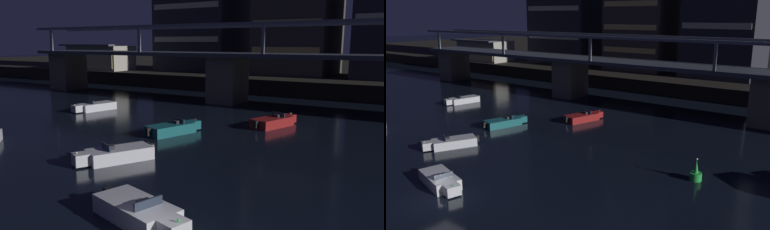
% 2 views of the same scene
% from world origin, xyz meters
% --- Properties ---
extents(ground_plane, '(400.00, 400.00, 0.00)m').
position_xyz_m(ground_plane, '(0.00, 0.00, 0.00)').
color(ground_plane, black).
extents(far_riverbank, '(240.00, 80.00, 2.20)m').
position_xyz_m(far_riverbank, '(0.00, 81.06, 1.10)').
color(far_riverbank, black).
rests_on(far_riverbank, ground).
extents(river_bridge, '(89.58, 6.40, 9.38)m').
position_xyz_m(river_bridge, '(-0.00, 33.06, 4.24)').
color(river_bridge, '#605B51').
rests_on(river_bridge, ground).
extents(tower_west_tall, '(11.07, 13.04, 20.15)m').
position_xyz_m(tower_west_tall, '(-11.87, 53.67, 12.13)').
color(tower_west_tall, '#423D38').
rests_on(tower_west_tall, far_riverbank).
extents(waterfront_pavilion, '(12.40, 7.40, 4.70)m').
position_xyz_m(waterfront_pavilion, '(-46.53, 44.97, 4.44)').
color(waterfront_pavilion, '#B2AD9E').
rests_on(waterfront_pavilion, far_riverbank).
extents(speedboat_near_right, '(2.56, 5.22, 1.16)m').
position_xyz_m(speedboat_near_right, '(-23.38, 20.41, 0.41)').
color(speedboat_near_right, silver).
rests_on(speedboat_near_right, ground).
extents(speedboat_mid_left, '(5.18, 2.77, 1.16)m').
position_xyz_m(speedboat_mid_left, '(-1.90, 1.56, 0.41)').
color(speedboat_mid_left, silver).
rests_on(speedboat_mid_left, ground).
extents(speedboat_mid_center, '(2.86, 5.16, 1.16)m').
position_xyz_m(speedboat_mid_center, '(-9.89, 15.53, 0.41)').
color(speedboat_mid_center, '#196066').
rests_on(speedboat_mid_center, ground).
extents(speedboat_mid_right, '(2.90, 5.15, 1.16)m').
position_xyz_m(speedboat_mid_right, '(-4.04, 22.52, 0.41)').
color(speedboat_mid_right, maroon).
rests_on(speedboat_mid_right, ground).
extents(speedboat_far_center, '(3.39, 4.95, 1.16)m').
position_xyz_m(speedboat_far_center, '(-8.55, 7.48, 0.41)').
color(speedboat_far_center, silver).
rests_on(speedboat_far_center, ground).
extents(channel_buoy, '(0.90, 0.90, 1.76)m').
position_xyz_m(channel_buoy, '(12.77, 13.43, 0.48)').
color(channel_buoy, green).
rests_on(channel_buoy, ground).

